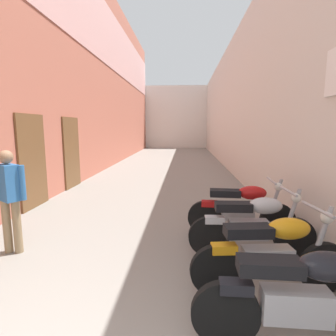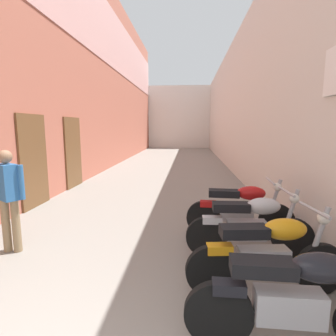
# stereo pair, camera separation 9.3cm
# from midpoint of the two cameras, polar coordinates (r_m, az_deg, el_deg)

# --- Properties ---
(ground_plane) EXTENTS (40.15, 40.15, 0.00)m
(ground_plane) POSITION_cam_midpoint_polar(r_m,az_deg,el_deg) (10.72, -0.31, -1.51)
(ground_plane) COLOR gray
(building_left) EXTENTS (0.45, 24.15, 8.40)m
(building_left) POSITION_cam_midpoint_polar(r_m,az_deg,el_deg) (13.24, -13.16, 18.63)
(building_left) COLOR #B76651
(building_left) RESTS_ON ground
(building_right) EXTENTS (0.45, 24.15, 5.59)m
(building_right) POSITION_cam_midpoint_polar(r_m,az_deg,el_deg) (12.72, 14.23, 12.48)
(building_right) COLOR beige
(building_right) RESTS_ON ground
(building_far_end) EXTENTS (8.53, 2.00, 5.56)m
(building_far_end) POSITION_cam_midpoint_polar(r_m,az_deg,el_deg) (25.62, 2.51, 10.66)
(building_far_end) COLOR silver
(building_far_end) RESTS_ON ground
(motorcycle_nearest) EXTENTS (1.85, 0.58, 1.04)m
(motorcycle_nearest) POSITION_cam_midpoint_polar(r_m,az_deg,el_deg) (2.71, 26.63, -23.43)
(motorcycle_nearest) COLOR black
(motorcycle_nearest) RESTS_ON ground
(motorcycle_second) EXTENTS (1.85, 0.58, 1.04)m
(motorcycle_second) POSITION_cam_midpoint_polar(r_m,az_deg,el_deg) (3.37, 21.33, -16.48)
(motorcycle_second) COLOR black
(motorcycle_second) RESTS_ON ground
(motorcycle_third) EXTENTS (1.85, 0.58, 1.04)m
(motorcycle_third) POSITION_cam_midpoint_polar(r_m,az_deg,el_deg) (4.17, 17.73, -11.36)
(motorcycle_third) COLOR black
(motorcycle_third) RESTS_ON ground
(motorcycle_fourth) EXTENTS (1.85, 0.58, 1.04)m
(motorcycle_fourth) POSITION_cam_midpoint_polar(r_m,az_deg,el_deg) (4.90, 15.63, -8.25)
(motorcycle_fourth) COLOR black
(motorcycle_fourth) RESTS_ON ground
(pedestrian_mid_alley) EXTENTS (0.52, 0.36, 1.57)m
(pedestrian_mid_alley) POSITION_cam_midpoint_polar(r_m,az_deg,el_deg) (4.67, -30.32, -4.68)
(pedestrian_mid_alley) COLOR #8C7251
(pedestrian_mid_alley) RESTS_ON ground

